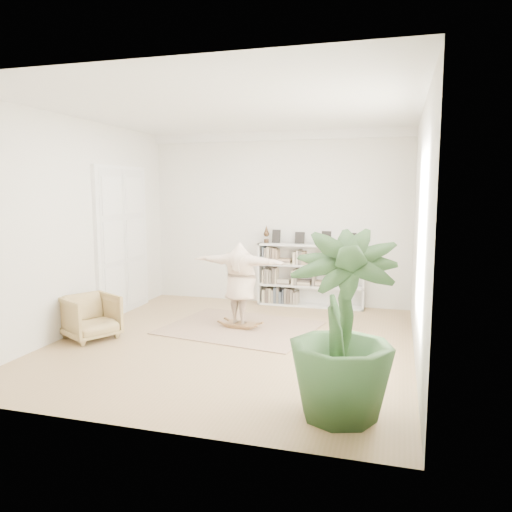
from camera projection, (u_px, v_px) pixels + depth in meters
The scene contains 9 objects.
floor at pixel (233, 342), 7.92m from camera, with size 6.00×6.00×0.00m, color #9D7F51.
room_shell at pixel (278, 136), 10.26m from camera, with size 6.00×6.00×6.00m.
doors at pixel (123, 242), 9.71m from camera, with size 0.09×1.78×2.92m.
bookshelf at pixel (311, 276), 10.32m from camera, with size 2.20×0.35×1.64m.
armchair at pixel (91, 317), 8.09m from camera, with size 0.77×0.79×0.72m, color tan.
rug at pixel (241, 328), 8.74m from camera, with size 2.50×2.00×0.02m, color tan.
rocker_board at pixel (241, 324), 8.73m from camera, with size 0.57×0.40×0.11m.
person at pixel (240, 281), 8.63m from camera, with size 1.75×0.48×1.42m, color beige.
houseplant at pixel (341, 326), 5.20m from camera, with size 1.12×1.12×1.99m, color #30542A.
Camera 1 is at (2.46, -7.27, 2.41)m, focal length 35.00 mm.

